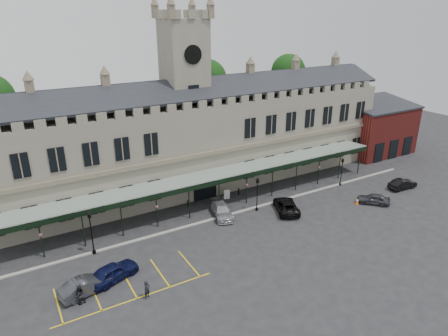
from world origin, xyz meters
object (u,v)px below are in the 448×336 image
sign_board (227,195)px  car_right_a (373,199)px  car_left_b (86,285)px  car_right_b (403,184)px  lamp_post_left (91,229)px  car_taxi (222,211)px  person_a (147,290)px  lamp_post_right (342,169)px  car_left_a (113,272)px  person_b (80,295)px  station_building (187,141)px  lamp_post_mid (257,191)px  traffic_cone (357,201)px  clock_tower (185,92)px  car_van (286,206)px

sign_board → car_right_a: size_ratio=0.33×
car_left_b → car_right_b: car_left_b is taller
lamp_post_left → car_taxi: 15.25m
car_left_b → person_a: person_a is taller
car_right_b → car_left_b: bearing=94.3°
lamp_post_right → car_left_b: bearing=-170.8°
lamp_post_left → sign_board: bearing=12.8°
car_left_b → car_right_b: bearing=-102.7°
sign_board → person_a: (-15.62, -13.21, 0.22)m
car_left_a → car_right_a: (32.81, -1.20, -0.14)m
sign_board → person_b: bearing=-134.8°
station_building → lamp_post_right: bearing=-29.8°
lamp_post_left → station_building: bearing=34.2°
lamp_post_mid → traffic_cone: size_ratio=5.69×
lamp_post_left → car_left_a: bearing=-83.9°
lamp_post_left → car_left_b: (-1.95, -5.86, -2.09)m
station_building → clock_tower: (0.00, 0.09, 6.64)m
lamp_post_left → person_b: bearing=-111.4°
car_taxi → person_a: person_a is taller
car_taxi → person_a: 15.92m
car_left_b → car_taxi: bearing=-83.4°
car_van → lamp_post_mid: bearing=-8.4°
lamp_post_right → car_van: 11.86m
lamp_post_mid → car_van: size_ratio=0.84×
lamp_post_left → person_b: 7.79m
lamp_post_left → car_right_b: lamp_post_left is taller
car_right_a → clock_tower: bearing=-87.2°
lamp_post_left → lamp_post_mid: (19.53, -0.48, -0.25)m
station_building → traffic_cone: station_building is taller
clock_tower → person_a: bearing=-123.7°
lamp_post_right → car_right_a: bearing=-96.1°
person_a → person_b: bearing=131.1°
lamp_post_mid → car_taxi: lamp_post_mid is taller
lamp_post_left → car_left_b: bearing=-108.4°
car_van → person_a: bearing=42.5°
traffic_cone → person_b: 34.35m
clock_tower → car_left_a: size_ratio=5.16×
lamp_post_mid → car_right_b: 21.63m
sign_board → traffic_cone: bearing=-18.0°
station_building → lamp_post_left: (-15.55, -10.57, -3.61)m
lamp_post_left → car_van: size_ratio=0.92×
car_right_a → person_b: (-36.11, -0.64, 0.22)m
car_left_a → person_a: size_ratio=2.80×
clock_tower → car_right_b: clock_tower is taller
car_van → car_right_a: 11.52m
traffic_cone → car_left_b: (-33.51, -0.45, 0.39)m
sign_board → lamp_post_right: bearing=2.6°
car_right_a → person_b: size_ratio=2.20×
traffic_cone → car_right_b: car_right_b is taller
lamp_post_mid → person_b: (-22.27, -6.53, -1.70)m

